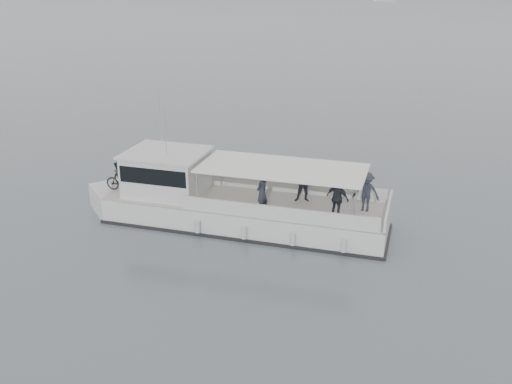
% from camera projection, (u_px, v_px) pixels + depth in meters
% --- Properties ---
extents(ground, '(1400.00, 1400.00, 0.00)m').
position_uv_depth(ground, '(344.00, 220.00, 24.97)').
color(ground, slate).
rests_on(ground, ground).
extents(tour_boat, '(13.73, 4.98, 5.71)m').
position_uv_depth(tour_boat, '(219.00, 202.00, 24.46)').
color(tour_boat, silver).
rests_on(tour_boat, ground).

